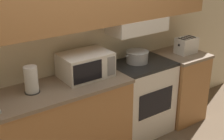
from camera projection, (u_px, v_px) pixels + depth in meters
The scene contains 9 objects.
ground_plane at pixel (83, 138), 3.80m from camera, with size 16.00×16.00×0.00m, color brown.
wall_back at pixel (83, 20), 3.21m from camera, with size 5.56×0.38×2.55m.
lower_counter_main at pixel (40, 134), 3.07m from camera, with size 1.89×0.60×0.91m.
lower_counter_right_stub at pixel (179, 86), 4.12m from camera, with size 0.55×0.60×0.91m.
stove_range at pixel (141, 98), 3.79m from camera, with size 0.72×0.54×0.91m.
cooking_pot at pixel (137, 56), 3.62m from camera, with size 0.34×0.27×0.14m.
microwave at pixel (85, 65), 3.21m from camera, with size 0.52×0.37×0.26m.
toaster at pixel (186, 45), 3.92m from camera, with size 0.28×0.18×0.20m.
paper_towel_roll at pixel (31, 80), 2.86m from camera, with size 0.14×0.14×0.26m.
Camera 1 is at (-1.58, -2.82, 2.20)m, focal length 50.00 mm.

